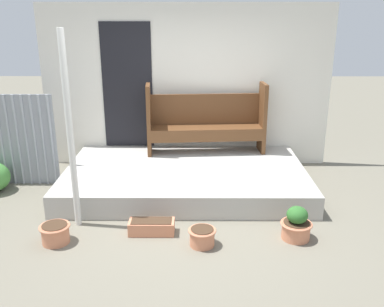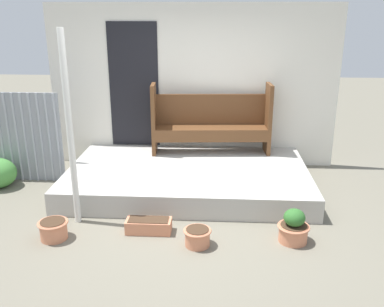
{
  "view_description": "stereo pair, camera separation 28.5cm",
  "coord_description": "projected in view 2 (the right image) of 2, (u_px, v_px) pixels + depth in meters",
  "views": [
    {
      "loc": [
        0.18,
        -4.77,
        2.5
      ],
      "look_at": [
        0.16,
        0.37,
        0.76
      ],
      "focal_mm": 40.0,
      "sensor_mm": 36.0,
      "label": 1
    },
    {
      "loc": [
        0.47,
        -4.76,
        2.5
      ],
      "look_at": [
        0.16,
        0.37,
        0.76
      ],
      "focal_mm": 40.0,
      "sensor_mm": 36.0,
      "label": 2
    }
  ],
  "objects": [
    {
      "name": "flower_pot_left",
      "position": [
        53.0,
        229.0,
        4.87
      ],
      "size": [
        0.35,
        0.35,
        0.22
      ],
      "color": "tan",
      "rests_on": "ground_plane"
    },
    {
      "name": "bench",
      "position": [
        211.0,
        120.0,
        6.75
      ],
      "size": [
        1.88,
        0.53,
        1.1
      ],
      "rotation": [
        0.0,
        0.0,
        0.07
      ],
      "color": "brown",
      "rests_on": "porch_slab"
    },
    {
      "name": "flower_pot_middle",
      "position": [
        197.0,
        236.0,
        4.73
      ],
      "size": [
        0.32,
        0.32,
        0.2
      ],
      "color": "tan",
      "rests_on": "ground_plane"
    },
    {
      "name": "porch_slab",
      "position": [
        188.0,
        177.0,
        6.27
      ],
      "size": [
        3.46,
        2.1,
        0.31
      ],
      "color": "#B2AFA8",
      "rests_on": "ground_plane"
    },
    {
      "name": "ground_plane",
      "position": [
        178.0,
        220.0,
        5.33
      ],
      "size": [
        24.0,
        24.0,
        0.0
      ],
      "primitive_type": "plane",
      "color": "#706B5B"
    },
    {
      "name": "house_wall",
      "position": [
        190.0,
        87.0,
        6.92
      ],
      "size": [
        4.66,
        0.08,
        2.6
      ],
      "color": "white",
      "rests_on": "ground_plane"
    },
    {
      "name": "support_post",
      "position": [
        70.0,
        131.0,
        4.94
      ],
      "size": [
        0.08,
        0.08,
        2.32
      ],
      "color": "silver",
      "rests_on": "ground_plane"
    },
    {
      "name": "planter_box_rect",
      "position": [
        149.0,
        226.0,
        5.03
      ],
      "size": [
        0.53,
        0.23,
        0.17
      ],
      "color": "tan",
      "rests_on": "ground_plane"
    },
    {
      "name": "flower_pot_right",
      "position": [
        294.0,
        228.0,
        4.79
      ],
      "size": [
        0.36,
        0.36,
        0.4
      ],
      "color": "tan",
      "rests_on": "ground_plane"
    }
  ]
}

